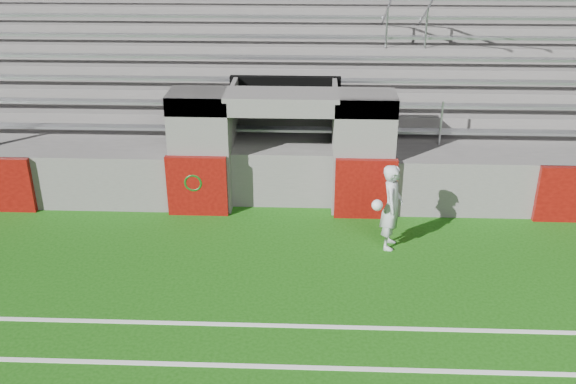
{
  "coord_description": "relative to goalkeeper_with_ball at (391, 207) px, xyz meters",
  "views": [
    {
      "loc": [
        0.66,
        -9.5,
        6.33
      ],
      "look_at": [
        0.2,
        1.8,
        1.1
      ],
      "focal_mm": 40.0,
      "sensor_mm": 36.0,
      "label": 1
    }
  ],
  "objects": [
    {
      "name": "stadium_structure",
      "position": [
        -2.21,
        6.27,
        0.62
      ],
      "size": [
        26.0,
        8.48,
        5.42
      ],
      "color": "#5F5C5A",
      "rests_on": "ground"
    },
    {
      "name": "goalkeeper_with_ball",
      "position": [
        0.0,
        0.0,
        0.0
      ],
      "size": [
        0.69,
        0.73,
        1.73
      ],
      "color": "#B9BDC3",
      "rests_on": "ground"
    },
    {
      "name": "hose_coil",
      "position": [
        -4.08,
        1.24,
        -0.14
      ],
      "size": [
        0.56,
        0.14,
        0.56
      ],
      "color": "#0B3917",
      "rests_on": "ground"
    },
    {
      "name": "ground",
      "position": [
        -2.21,
        -1.7,
        -0.87
      ],
      "size": [
        90.0,
        90.0,
        0.0
      ],
      "primitive_type": "plane",
      "color": "#154B0C",
      "rests_on": "ground"
    }
  ]
}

